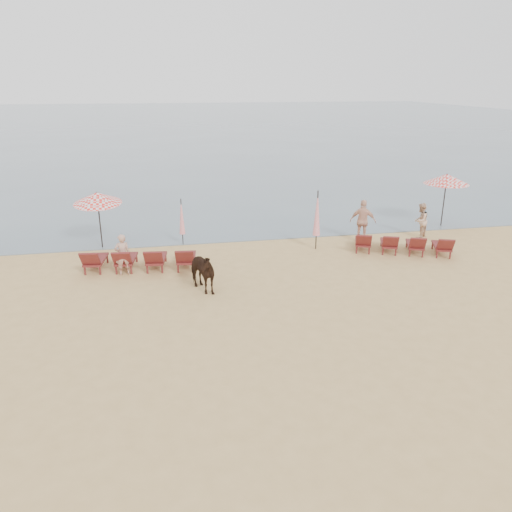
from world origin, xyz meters
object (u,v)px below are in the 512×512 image
Objects in this scene: beachgoer_left at (123,255)px; beachgoer_right_b at (363,221)px; umbrella_open_right at (447,179)px; cow at (200,271)px; lounger_cluster_right at (402,244)px; umbrella_open_left_b at (97,198)px; umbrella_closed_left at (182,217)px; umbrella_closed_right at (317,214)px; beachgoer_right_a at (421,221)px; lounger_cluster_left at (140,259)px.

beachgoer_right_b is at bearing 178.39° from beachgoer_left.
beachgoer_left is (-14.68, -3.62, -1.52)m from umbrella_open_right.
umbrella_open_right is 15.20m from beachgoer_left.
cow is 1.10× the size of beachgoer_left.
lounger_cluster_right is 8.69m from cow.
lounger_cluster_right is 1.64× the size of umbrella_open_left_b.
umbrella_closed_left is at bearing 69.06° from cow.
umbrella_open_right is 1.52× the size of cow.
beachgoer_right_b is at bearing 4.20° from cow.
umbrella_open_left_b is 1.00× the size of umbrella_closed_right.
umbrella_open_right is 1.61× the size of beachgoer_right_a.
lounger_cluster_right is 2.56m from beachgoer_right_a.
umbrella_closed_left is 7.74m from beachgoer_right_b.
cow reaches higher than lounger_cluster_left.
lounger_cluster_right is 2.08m from beachgoer_right_b.
lounger_cluster_left is at bearing 36.24° from beachgoer_right_b.
beachgoer_right_a is (12.71, 2.09, 0.03)m from beachgoer_left.
umbrella_closed_left is at bearing 64.90° from lounger_cluster_left.
umbrella_open_right is at bearing 0.66° from cow.
umbrella_open_right is at bearing 20.10° from lounger_cluster_left.
umbrella_open_right is 1.67× the size of beachgoer_left.
lounger_cluster_right is 2.01× the size of umbrella_closed_left.
umbrella_open_right reaches higher than cow.
umbrella_open_left_b is at bearing 19.51° from beachgoer_right_b.
beachgoer_left is (-7.69, -1.44, -0.76)m from umbrella_closed_right.
cow is at bearing -42.82° from lounger_cluster_left.
umbrella_open_left_b is 1.63× the size of beachgoer_left.
umbrella_open_right is (15.75, 0.32, 0.15)m from umbrella_open_left_b.
umbrella_closed_right is at bearing -33.74° from beachgoer_right_a.
beachgoer_right_a is (10.12, 4.10, 0.08)m from cow.
beachgoer_right_a is (-1.97, -1.53, -1.49)m from umbrella_open_right.
cow is (-5.11, -3.45, -0.82)m from umbrella_closed_right.
umbrella_open_right reaches higher than lounger_cluster_right.
lounger_cluster_left is 9.51m from beachgoer_right_b.
beachgoer_right_a is (10.42, -0.97, -0.45)m from umbrella_closed_left.
lounger_cluster_left is at bearing -161.93° from beachgoer_left.
beachgoer_left is at bearing -169.39° from umbrella_closed_right.
umbrella_closed_left is at bearing 18.41° from beachgoer_right_b.
lounger_cluster_left is at bearing -32.94° from beachgoer_right_a.
lounger_cluster_left is at bearing -82.89° from umbrella_open_left_b.
cow is at bearing -77.68° from umbrella_open_left_b.
beachgoer_left is (-0.59, -0.35, 0.32)m from lounger_cluster_left.
beachgoer_right_a is (5.01, 0.65, -0.73)m from umbrella_closed_right.
beachgoer_right_b is (2.25, 0.54, -0.59)m from umbrella_closed_right.
lounger_cluster_left is 2.51× the size of cow.
umbrella_closed_right reaches higher than beachgoer_right_b.
umbrella_open_right reaches higher than umbrella_closed_right.
umbrella_closed_left is 10.48m from beachgoer_right_a.
umbrella_closed_left is (-12.40, -0.57, -1.04)m from umbrella_open_right.
umbrella_open_left_b is 15.75m from umbrella_open_right.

